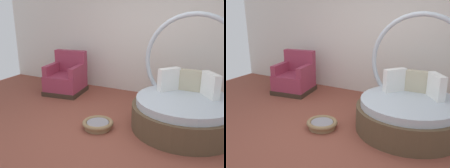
% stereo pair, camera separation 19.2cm
% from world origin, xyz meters
% --- Properties ---
extents(ground_plane, '(8.00, 8.00, 0.02)m').
position_xyz_m(ground_plane, '(0.00, 0.00, -0.01)').
color(ground_plane, brown).
extents(back_wall, '(8.00, 0.12, 3.08)m').
position_xyz_m(back_wall, '(0.00, 2.25, 1.54)').
color(back_wall, silver).
rests_on(back_wall, ground_plane).
extents(round_daybed, '(1.70, 1.70, 1.85)m').
position_xyz_m(round_daybed, '(1.00, 0.87, 0.37)').
color(round_daybed, brown).
rests_on(round_daybed, ground_plane).
extents(red_armchair, '(0.90, 0.90, 0.94)m').
position_xyz_m(red_armchair, '(-1.79, 1.47, 0.33)').
color(red_armchair, '#38281E').
rests_on(red_armchair, ground_plane).
extents(pet_basket, '(0.51, 0.51, 0.13)m').
position_xyz_m(pet_basket, '(-0.25, 0.18, 0.07)').
color(pet_basket, '#8E704C').
rests_on(pet_basket, ground_plane).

